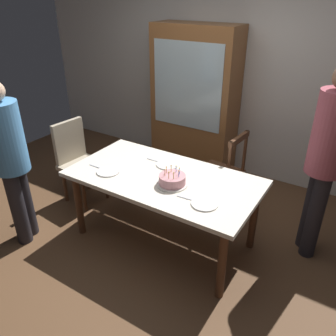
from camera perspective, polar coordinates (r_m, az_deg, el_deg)
The scene contains 15 objects.
ground at distance 3.53m, azimuth -0.70°, elevation -11.77°, with size 6.40×6.40×0.00m, color brown.
back_wall at distance 4.48m, azimuth 12.59°, elevation 15.04°, with size 6.40×0.10×2.60m, color beige.
dining_table at distance 3.16m, azimuth -0.77°, elevation -2.70°, with size 1.76×0.93×0.73m.
birthday_cake at distance 2.96m, azimuth 0.72°, elevation -2.05°, with size 0.28×0.28×0.16m.
plate_near_celebrant at distance 3.23m, azimuth -10.03°, elevation -0.57°, with size 0.22×0.22×0.01m, color white.
plate_far_side at distance 3.31m, azimuth -0.10°, elevation 0.60°, with size 0.22×0.22×0.01m, color white.
plate_near_guest at distance 2.74m, azimuth 6.19°, elevation -5.99°, with size 0.22×0.22×0.01m, color white.
fork_near_celebrant at distance 3.34m, azimuth -11.92°, elevation 0.20°, with size 0.18×0.02×0.01m, color silver.
fork_far_side at distance 3.39m, azimuth -2.29°, elevation 1.28°, with size 0.18×0.02×0.01m, color silver.
fork_near_guest at distance 2.79m, azimuth 3.21°, elevation -5.13°, with size 0.18×0.02×0.01m, color silver.
chair_spindle_back at distance 3.75m, azimuth 8.91°, elevation -1.01°, with size 0.47×0.47×0.95m.
chair_upholstered at distance 4.04m, azimuth -15.02°, elevation 1.71°, with size 0.48×0.48×0.95m.
person_celebrant at distance 3.38m, azimuth -25.09°, elevation 1.70°, with size 0.32×0.32×1.60m.
person_guest at distance 3.15m, azimuth 25.18°, elevation 1.86°, with size 0.32×0.32×1.77m.
china_cabinet at distance 4.51m, azimuth 4.49°, elevation 11.12°, with size 1.10×0.45×1.90m.
Camera 1 is at (1.48, -2.27, 2.26)m, focal length 36.19 mm.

